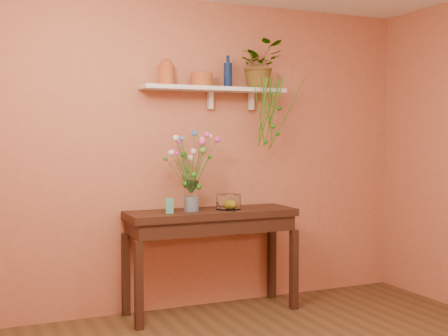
# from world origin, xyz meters

# --- Properties ---
(room) EXTENTS (4.04, 4.04, 2.70)m
(room) POSITION_xyz_m (0.00, 0.00, 1.35)
(room) COLOR brown
(room) RESTS_ON ground
(sideboard) EXTENTS (1.45, 0.47, 0.88)m
(sideboard) POSITION_xyz_m (-0.03, 1.75, 0.75)
(sideboard) COLOR #341D13
(sideboard) RESTS_ON ground
(wall_shelf) EXTENTS (1.30, 0.24, 0.19)m
(wall_shelf) POSITION_xyz_m (0.06, 1.87, 1.92)
(wall_shelf) COLOR white
(wall_shelf) RESTS_ON room
(terracotta_jug) EXTENTS (0.15, 0.15, 0.22)m
(terracotta_jug) POSITION_xyz_m (-0.39, 1.87, 2.04)
(terracotta_jug) COLOR #B45A24
(terracotta_jug) RESTS_ON wall_shelf
(terracotta_pot) EXTENTS (0.22, 0.22, 0.12)m
(terracotta_pot) POSITION_xyz_m (-0.07, 1.87, 2.00)
(terracotta_pot) COLOR #B45A24
(terracotta_pot) RESTS_ON wall_shelf
(blue_bottle) EXTENTS (0.10, 0.10, 0.28)m
(blue_bottle) POSITION_xyz_m (0.18, 1.87, 2.05)
(blue_bottle) COLOR #0A1D46
(blue_bottle) RESTS_ON wall_shelf
(spider_plant) EXTENTS (0.41, 0.36, 0.43)m
(spider_plant) POSITION_xyz_m (0.50, 1.89, 2.15)
(spider_plant) COLOR #216D13
(spider_plant) RESTS_ON wall_shelf
(plant_fronds) EXTENTS (0.48, 0.37, 0.63)m
(plant_fronds) POSITION_xyz_m (0.53, 1.73, 1.69)
(plant_fronds) COLOR #216D13
(plant_fronds) RESTS_ON wall_shelf
(glass_vase) EXTENTS (0.13, 0.13, 0.26)m
(glass_vase) POSITION_xyz_m (-0.22, 1.74, 0.99)
(glass_vase) COLOR white
(glass_vase) RESTS_ON sideboard
(bouquet) EXTENTS (0.48, 0.45, 0.53)m
(bouquet) POSITION_xyz_m (-0.22, 1.72, 1.35)
(bouquet) COLOR #386B28
(bouquet) RESTS_ON glass_vase
(glass_bowl) EXTENTS (0.21, 0.21, 0.13)m
(glass_bowl) POSITION_xyz_m (0.12, 1.73, 0.94)
(glass_bowl) COLOR white
(glass_bowl) RESTS_ON sideboard
(lemon) EXTENTS (0.09, 0.09, 0.09)m
(lemon) POSITION_xyz_m (0.14, 1.74, 0.93)
(lemon) COLOR yellow
(lemon) RESTS_ON glass_bowl
(carton) EXTENTS (0.08, 0.07, 0.13)m
(carton) POSITION_xyz_m (-0.43, 1.68, 0.95)
(carton) COLOR teal
(carton) RESTS_ON sideboard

